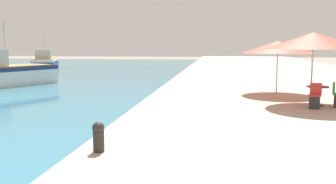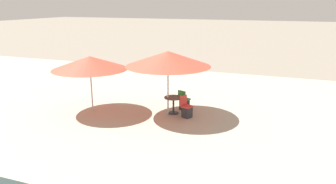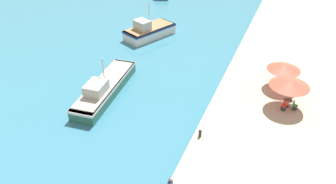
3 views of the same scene
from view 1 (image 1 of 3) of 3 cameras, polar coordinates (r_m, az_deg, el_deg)
quay_promenade at (r=31.25m, az=16.72°, el=2.07°), size 16.00×90.00×0.71m
fishing_boat_mid at (r=29.58m, az=-23.63°, el=2.67°), size 5.70×7.68×4.66m
fishing_boat_far at (r=48.09m, az=-18.23°, el=4.32°), size 4.36×6.77×4.19m
cafe_umbrella_pink at (r=15.05m, az=21.27°, el=7.30°), size 3.56×3.56×2.74m
cafe_umbrella_white at (r=18.13m, az=16.39°, el=6.59°), size 3.25×3.25×2.46m
cafe_table at (r=15.03m, az=21.83°, el=0.04°), size 0.80×0.80×0.74m
cafe_chair_left at (r=14.35m, az=21.46°, el=-1.10°), size 0.53×0.54×0.91m
mooring_bollard at (r=8.14m, az=-10.54°, el=-6.58°), size 0.26×0.26×0.65m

